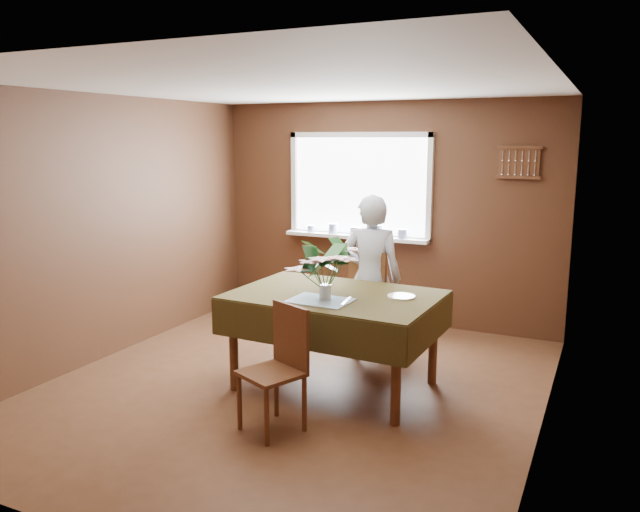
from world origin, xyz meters
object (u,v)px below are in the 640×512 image
at_px(dining_table, 335,305).
at_px(flower_bouquet, 325,265).
at_px(chair_far, 375,298).
at_px(seated_woman, 371,278).
at_px(chair_near, 280,362).

xyz_separation_m(dining_table, flower_bouquet, (0.01, -0.20, 0.38)).
distance_m(dining_table, chair_far, 0.93).
relative_size(chair_far, seated_woman, 0.66).
bearing_deg(seated_woman, chair_near, 75.95).
bearing_deg(dining_table, chair_far, 91.01).
relative_size(dining_table, seated_woman, 1.09).
bearing_deg(chair_near, flower_bouquet, 108.73).
bearing_deg(seated_woman, chair_far, -96.94).
height_order(chair_near, seated_woman, seated_woman).
bearing_deg(flower_bouquet, chair_far, 89.48).
bearing_deg(chair_near, chair_far, 111.45).
distance_m(chair_far, chair_near, 1.78).
bearing_deg(chair_near, dining_table, 110.34).
height_order(chair_near, flower_bouquet, flower_bouquet).
xyz_separation_m(dining_table, seated_woman, (0.03, 0.78, 0.08)).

